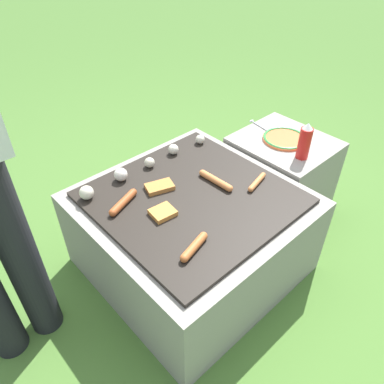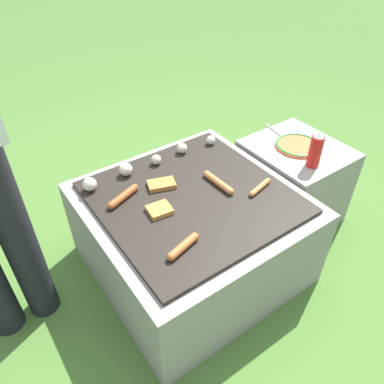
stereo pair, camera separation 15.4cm
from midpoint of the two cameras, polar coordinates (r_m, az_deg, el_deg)
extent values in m
plane|color=#47702D|center=(1.85, -2.42, -10.87)|extent=(14.00, 14.00, 0.00)
cube|color=gray|center=(1.70, -2.60, -6.45)|extent=(0.85, 0.85, 0.41)
cube|color=black|center=(1.56, -2.83, -0.95)|extent=(0.75, 0.75, 0.02)
cube|color=gray|center=(2.06, 11.16, 2.55)|extent=(0.43, 0.47, 0.42)
cylinder|color=black|center=(1.49, -27.60, -8.50)|extent=(0.12, 0.12, 0.84)
cylinder|color=#B7602D|center=(1.32, -3.04, -8.49)|extent=(0.13, 0.06, 0.03)
sphere|color=#B7602D|center=(1.36, -1.51, -6.87)|extent=(0.03, 0.03, 0.03)
sphere|color=#B7602D|center=(1.29, -4.67, -10.20)|extent=(0.03, 0.03, 0.03)
cylinder|color=#A34C23|center=(1.53, -13.27, -1.63)|extent=(0.14, 0.08, 0.03)
sphere|color=#A34C23|center=(1.57, -11.73, -0.15)|extent=(0.03, 0.03, 0.03)
sphere|color=#A34C23|center=(1.50, -14.89, -3.19)|extent=(0.03, 0.03, 0.03)
cylinder|color=#C6753D|center=(1.61, 0.90, 1.67)|extent=(0.04, 0.16, 0.03)
sphere|color=#C6753D|center=(1.65, -1.05, 2.83)|extent=(0.03, 0.03, 0.03)
sphere|color=#C6753D|center=(1.57, 2.96, 0.44)|extent=(0.03, 0.03, 0.03)
cylinder|color=#C6753D|center=(1.62, 7.22, 1.43)|extent=(0.12, 0.05, 0.02)
sphere|color=#C6753D|center=(1.57, 6.18, 0.31)|extent=(0.02, 0.02, 0.02)
sphere|color=#C6753D|center=(1.66, 8.21, 2.49)|extent=(0.02, 0.02, 0.02)
cube|color=#B27033|center=(1.59, -7.72, 0.68)|extent=(0.13, 0.10, 0.02)
cube|color=#D18438|center=(1.47, -7.48, -3.24)|extent=(0.10, 0.09, 0.02)
sphere|color=beige|center=(1.60, -18.46, -0.21)|extent=(0.06, 0.06, 0.06)
sphere|color=silver|center=(1.66, -13.43, 2.50)|extent=(0.06, 0.06, 0.06)
sphere|color=beige|center=(1.72, -9.08, 4.35)|extent=(0.05, 0.05, 0.05)
sphere|color=beige|center=(1.80, -5.32, 6.42)|extent=(0.05, 0.05, 0.05)
sphere|color=beige|center=(1.88, -1.11, 7.96)|extent=(0.04, 0.04, 0.04)
cylinder|color=orange|center=(1.95, 11.74, 7.83)|extent=(0.22, 0.22, 0.01)
torus|color=#338C3F|center=(1.95, 11.76, 7.96)|extent=(0.22, 0.22, 0.01)
cylinder|color=red|center=(1.79, 14.41, 7.11)|extent=(0.06, 0.06, 0.15)
cone|color=white|center=(1.75, 14.88, 9.63)|extent=(0.05, 0.05, 0.03)
cylinder|color=silver|center=(2.04, 8.52, 9.63)|extent=(0.03, 0.17, 0.01)
cube|color=silver|center=(2.09, 6.98, 10.61)|extent=(0.02, 0.01, 0.01)
camera|label=1|loc=(0.08, -92.86, -2.31)|focal=35.00mm
camera|label=2|loc=(0.08, 87.14, 2.31)|focal=35.00mm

